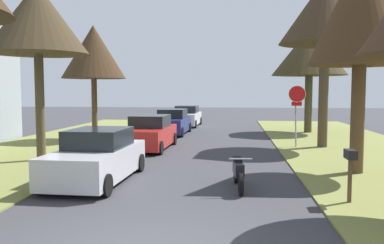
{
  "coord_description": "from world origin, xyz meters",
  "views": [
    {
      "loc": [
        1.62,
        -6.33,
        2.72
      ],
      "look_at": [
        0.26,
        6.22,
        1.74
      ],
      "focal_mm": 37.59,
      "sensor_mm": 36.0,
      "label": 1
    }
  ],
  "objects_px": {
    "street_tree_left_mid_a": "(37,20)",
    "parked_motorcycle": "(238,172)",
    "stop_sign_far": "(297,103)",
    "street_tree_right_far": "(309,52)",
    "parked_sedan_red": "(150,133)",
    "parked_sedan_white": "(187,117)",
    "curbside_mailbox": "(350,161)",
    "parked_sedan_silver": "(97,157)",
    "street_tree_right_mid_a": "(361,9)",
    "street_tree_right_mid_b": "(325,12)",
    "parked_sedan_navy": "(172,123)",
    "street_tree_left_mid_b": "(93,52)"
  },
  "relations": [
    {
      "from": "street_tree_right_far",
      "to": "parked_sedan_red",
      "type": "relative_size",
      "value": 1.51
    },
    {
      "from": "stop_sign_far",
      "to": "street_tree_right_mid_a",
      "type": "xyz_separation_m",
      "value": [
        1.05,
        -6.02,
        3.17
      ]
    },
    {
      "from": "street_tree_right_mid_b",
      "to": "street_tree_left_mid_a",
      "type": "bearing_deg",
      "value": -156.86
    },
    {
      "from": "street_tree_right_mid_b",
      "to": "parked_sedan_red",
      "type": "relative_size",
      "value": 1.79
    },
    {
      "from": "curbside_mailbox",
      "to": "street_tree_right_mid_a",
      "type": "bearing_deg",
      "value": 71.77
    },
    {
      "from": "parked_sedan_silver",
      "to": "parked_motorcycle",
      "type": "distance_m",
      "value": 4.24
    },
    {
      "from": "street_tree_left_mid_b",
      "to": "parked_sedan_navy",
      "type": "bearing_deg",
      "value": 43.65
    },
    {
      "from": "street_tree_right_far",
      "to": "street_tree_right_mid_b",
      "type": "bearing_deg",
      "value": -94.41
    },
    {
      "from": "street_tree_right_far",
      "to": "parked_sedan_white",
      "type": "relative_size",
      "value": 1.51
    },
    {
      "from": "street_tree_left_mid_a",
      "to": "parked_sedan_white",
      "type": "bearing_deg",
      "value": 77.11
    },
    {
      "from": "street_tree_right_mid_a",
      "to": "street_tree_left_mid_a",
      "type": "bearing_deg",
      "value": 174.14
    },
    {
      "from": "street_tree_right_mid_a",
      "to": "curbside_mailbox",
      "type": "relative_size",
      "value": 5.65
    },
    {
      "from": "street_tree_right_mid_a",
      "to": "parked_sedan_navy",
      "type": "height_order",
      "value": "street_tree_right_mid_a"
    },
    {
      "from": "stop_sign_far",
      "to": "parked_motorcycle",
      "type": "distance_m",
      "value": 9.06
    },
    {
      "from": "street_tree_left_mid_a",
      "to": "stop_sign_far",
      "type": "bearing_deg",
      "value": 25.09
    },
    {
      "from": "street_tree_left_mid_a",
      "to": "curbside_mailbox",
      "type": "bearing_deg",
      "value": -25.43
    },
    {
      "from": "street_tree_right_mid_b",
      "to": "parked_sedan_white",
      "type": "bearing_deg",
      "value": 125.09
    },
    {
      "from": "street_tree_right_mid_a",
      "to": "stop_sign_far",
      "type": "bearing_deg",
      "value": 99.88
    },
    {
      "from": "street_tree_left_mid_a",
      "to": "parked_sedan_silver",
      "type": "height_order",
      "value": "street_tree_left_mid_a"
    },
    {
      "from": "curbside_mailbox",
      "to": "parked_sedan_red",
      "type": "bearing_deg",
      "value": 128.07
    },
    {
      "from": "street_tree_right_far",
      "to": "parked_sedan_red",
      "type": "distance_m",
      "value": 12.7
    },
    {
      "from": "street_tree_right_far",
      "to": "street_tree_left_mid_b",
      "type": "height_order",
      "value": "street_tree_right_far"
    },
    {
      "from": "street_tree_left_mid_a",
      "to": "parked_motorcycle",
      "type": "distance_m",
      "value": 9.7
    },
    {
      "from": "street_tree_right_mid_b",
      "to": "curbside_mailbox",
      "type": "height_order",
      "value": "street_tree_right_mid_b"
    },
    {
      "from": "parked_sedan_white",
      "to": "curbside_mailbox",
      "type": "height_order",
      "value": "parked_sedan_white"
    },
    {
      "from": "parked_sedan_silver",
      "to": "parked_motorcycle",
      "type": "height_order",
      "value": "parked_sedan_silver"
    },
    {
      "from": "street_tree_left_mid_b",
      "to": "parked_sedan_white",
      "type": "xyz_separation_m",
      "value": [
        3.97,
        9.5,
        -4.09
      ]
    },
    {
      "from": "stop_sign_far",
      "to": "street_tree_left_mid_a",
      "type": "bearing_deg",
      "value": -154.91
    },
    {
      "from": "stop_sign_far",
      "to": "street_tree_left_mid_b",
      "type": "xyz_separation_m",
      "value": [
        -10.62,
        1.86,
        2.65
      ]
    },
    {
      "from": "street_tree_right_mid_a",
      "to": "street_tree_right_far",
      "type": "bearing_deg",
      "value": 86.79
    },
    {
      "from": "street_tree_right_far",
      "to": "parked_motorcycle",
      "type": "xyz_separation_m",
      "value": [
        -4.59,
        -15.47,
        -4.71
      ]
    },
    {
      "from": "parked_sedan_red",
      "to": "parked_motorcycle",
      "type": "xyz_separation_m",
      "value": [
        4.09,
        -7.36,
        -0.24
      ]
    },
    {
      "from": "stop_sign_far",
      "to": "curbside_mailbox",
      "type": "distance_m",
      "value": 9.76
    },
    {
      "from": "parked_motorcycle",
      "to": "stop_sign_far",
      "type": "bearing_deg",
      "value": 71.6
    },
    {
      "from": "street_tree_left_mid_a",
      "to": "parked_motorcycle",
      "type": "bearing_deg",
      "value": -25.5
    },
    {
      "from": "parked_sedan_silver",
      "to": "street_tree_left_mid_b",
      "type": "bearing_deg",
      "value": 110.13
    },
    {
      "from": "street_tree_right_far",
      "to": "street_tree_left_mid_b",
      "type": "bearing_deg",
      "value": -157.39
    },
    {
      "from": "parked_motorcycle",
      "to": "street_tree_left_mid_a",
      "type": "bearing_deg",
      "value": 154.5
    },
    {
      "from": "street_tree_right_mid_b",
      "to": "parked_motorcycle",
      "type": "height_order",
      "value": "street_tree_right_mid_b"
    },
    {
      "from": "street_tree_left_mid_a",
      "to": "parked_sedan_navy",
      "type": "relative_size",
      "value": 1.51
    },
    {
      "from": "street_tree_right_far",
      "to": "curbside_mailbox",
      "type": "xyz_separation_m",
      "value": [
        -1.94,
        -16.72,
        -4.14
      ]
    },
    {
      "from": "street_tree_left_mid_a",
      "to": "parked_sedan_navy",
      "type": "xyz_separation_m",
      "value": [
        3.5,
        10.3,
        -4.68
      ]
    },
    {
      "from": "street_tree_right_mid_b",
      "to": "curbside_mailbox",
      "type": "distance_m",
      "value": 11.26
    },
    {
      "from": "street_tree_right_far",
      "to": "parked_sedan_navy",
      "type": "distance_m",
      "value": 9.85
    },
    {
      "from": "parked_sedan_white",
      "to": "parked_sedan_silver",
      "type": "bearing_deg",
      "value": -91.09
    },
    {
      "from": "street_tree_right_mid_b",
      "to": "curbside_mailbox",
      "type": "relative_size",
      "value": 6.27
    },
    {
      "from": "street_tree_right_far",
      "to": "street_tree_left_mid_b",
      "type": "xyz_separation_m",
      "value": [
        -12.4,
        -5.16,
        -0.38
      ]
    },
    {
      "from": "parked_sedan_white",
      "to": "curbside_mailbox",
      "type": "distance_m",
      "value": 22.04
    },
    {
      "from": "street_tree_right_mid_a",
      "to": "parked_sedan_navy",
      "type": "xyz_separation_m",
      "value": [
        -7.91,
        11.47,
        -4.6
      ]
    },
    {
      "from": "street_tree_left_mid_b",
      "to": "parked_sedan_red",
      "type": "bearing_deg",
      "value": -38.43
    }
  ]
}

